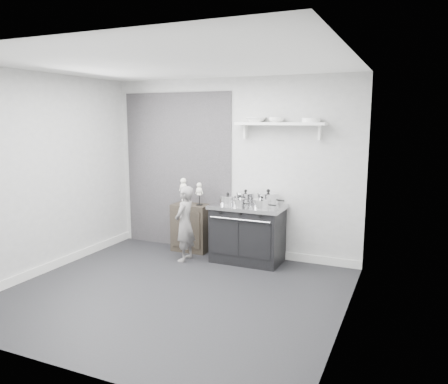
{
  "coord_description": "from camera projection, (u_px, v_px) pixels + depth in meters",
  "views": [
    {
      "loc": [
        2.59,
        -4.36,
        2.09
      ],
      "look_at": [
        0.25,
        0.95,
        1.11
      ],
      "focal_mm": 35.0,
      "sensor_mm": 36.0,
      "label": 1
    }
  ],
  "objects": [
    {
      "name": "pot_back_left",
      "position": [
        246.0,
        198.0,
        6.47
      ],
      "size": [
        0.36,
        0.27,
        0.21
      ],
      "color": "silver",
      "rests_on": "stove"
    },
    {
      "name": "pot_front_center",
      "position": [
        239.0,
        203.0,
        6.24
      ],
      "size": [
        0.26,
        0.18,
        0.14
      ],
      "color": "silver",
      "rests_on": "stove"
    },
    {
      "name": "room_shell",
      "position": [
        171.0,
        157.0,
        5.21
      ],
      "size": [
        4.02,
        3.62,
        2.71
      ],
      "color": "#A0A09E",
      "rests_on": "ground"
    },
    {
      "name": "plate_stack",
      "position": [
        311.0,
        120.0,
        5.98
      ],
      "size": [
        0.25,
        0.25,
        0.06
      ],
      "primitive_type": "cylinder",
      "color": "white",
      "rests_on": "wall_shelf"
    },
    {
      "name": "ground",
      "position": [
        174.0,
        292.0,
        5.31
      ],
      "size": [
        4.0,
        4.0,
        0.0
      ],
      "primitive_type": "plane",
      "color": "black",
      "rests_on": "ground"
    },
    {
      "name": "skeleton_torso",
      "position": [
        199.0,
        192.0,
        6.79
      ],
      "size": [
        0.12,
        0.07,
        0.41
      ],
      "primitive_type": null,
      "color": "white",
      "rests_on": "side_cabinet"
    },
    {
      "name": "pot_back_right",
      "position": [
        268.0,
        199.0,
        6.33
      ],
      "size": [
        0.4,
        0.31,
        0.24
      ],
      "color": "silver",
      "rests_on": "stove"
    },
    {
      "name": "skeleton_full",
      "position": [
        183.0,
        189.0,
        6.9
      ],
      "size": [
        0.13,
        0.09,
        0.48
      ],
      "primitive_type": null,
      "color": "white",
      "rests_on": "side_cabinet"
    },
    {
      "name": "pot_front_right",
      "position": [
        262.0,
        204.0,
        6.09
      ],
      "size": [
        0.34,
        0.25,
        0.18
      ],
      "color": "silver",
      "rests_on": "stove"
    },
    {
      "name": "bowl_large",
      "position": [
        256.0,
        120.0,
        6.3
      ],
      "size": [
        0.28,
        0.28,
        0.07
      ],
      "primitive_type": "imported",
      "color": "white",
      "rests_on": "wall_shelf"
    },
    {
      "name": "pot_front_left",
      "position": [
        228.0,
        200.0,
        6.37
      ],
      "size": [
        0.33,
        0.25,
        0.18
      ],
      "color": "silver",
      "rests_on": "stove"
    },
    {
      "name": "wall_shelf",
      "position": [
        280.0,
        124.0,
        6.17
      ],
      "size": [
        1.3,
        0.26,
        0.24
      ],
      "color": "white",
      "rests_on": "room_shell"
    },
    {
      "name": "side_cabinet",
      "position": [
        191.0,
        228.0,
        6.95
      ],
      "size": [
        0.58,
        0.34,
        0.75
      ],
      "primitive_type": "cube",
      "color": "black",
      "rests_on": "ground"
    },
    {
      "name": "child",
      "position": [
        185.0,
        224.0,
        6.43
      ],
      "size": [
        0.28,
        0.42,
        1.12
      ],
      "primitive_type": "imported",
      "rotation": [
        0.0,
        0.0,
        -1.55
      ],
      "color": "slate",
      "rests_on": "ground"
    },
    {
      "name": "bowl_small",
      "position": [
        276.0,
        120.0,
        6.18
      ],
      "size": [
        0.22,
        0.22,
        0.07
      ],
      "primitive_type": "imported",
      "color": "white",
      "rests_on": "wall_shelf"
    },
    {
      "name": "stove",
      "position": [
        248.0,
        233.0,
        6.42
      ],
      "size": [
        1.06,
        0.66,
        0.85
      ],
      "color": "black",
      "rests_on": "ground"
    }
  ]
}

